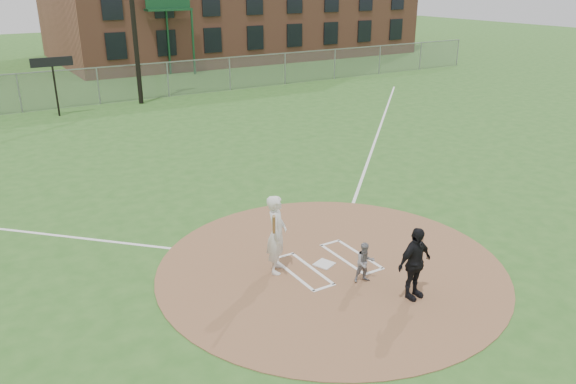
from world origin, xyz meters
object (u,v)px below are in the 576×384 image
umpire (415,263)px  catcher (365,262)px  batter_at_plate (277,234)px  home_plate (324,264)px

umpire → catcher: bearing=107.5°
catcher → batter_at_plate: batter_at_plate is taller
catcher → umpire: size_ratio=0.59×
catcher → batter_at_plate: (-1.47, 1.48, 0.48)m
home_plate → umpire: (0.80, -2.21, 0.81)m
batter_at_plate → catcher: bearing=-45.3°
home_plate → catcher: bearing=-73.9°
home_plate → batter_at_plate: size_ratio=0.22×
home_plate → catcher: 1.27m
home_plate → batter_at_plate: bearing=163.1°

